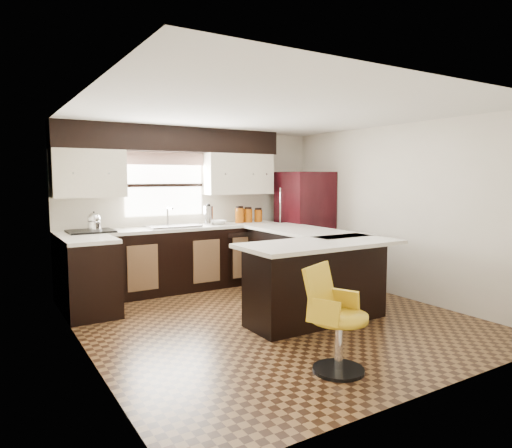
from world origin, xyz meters
TOP-DOWN VIEW (x-y plane):
  - floor at (0.00, 0.00)m, footprint 4.40×4.40m
  - ceiling at (0.00, 0.00)m, footprint 4.40×4.40m
  - wall_back at (0.00, 2.20)m, footprint 4.40×0.00m
  - wall_front at (0.00, -2.20)m, footprint 4.40×0.00m
  - wall_left at (-2.10, 0.00)m, footprint 0.00×4.40m
  - wall_right at (2.10, 0.00)m, footprint 0.00×4.40m
  - base_cab_back at (-0.45, 1.90)m, footprint 3.30×0.60m
  - base_cab_left at (-1.80, 1.25)m, footprint 0.60×0.70m
  - counter_back at (-0.45, 1.90)m, footprint 3.30×0.60m
  - counter_left at (-1.80, 1.25)m, footprint 0.60×0.70m
  - soffit at (-0.40, 2.03)m, footprint 3.40×0.35m
  - upper_cab_left at (-1.62, 2.03)m, footprint 0.94×0.35m
  - upper_cab_right at (0.68, 2.03)m, footprint 1.14×0.35m
  - window_pane at (-0.50, 2.18)m, footprint 1.20×0.02m
  - valance at (-0.50, 2.14)m, footprint 1.30×0.06m
  - sink at (-0.50, 1.88)m, footprint 0.75×0.45m
  - dishwasher at (0.55, 1.61)m, footprint 0.58×0.03m
  - cooktop at (-1.65, 1.88)m, footprint 0.58×0.50m
  - peninsula_long at (0.90, 0.62)m, footprint 0.60×1.95m
  - peninsula_return at (0.38, -0.35)m, footprint 1.65×0.60m
  - counter_pen_long at (0.95, 0.62)m, footprint 0.84×1.95m
  - counter_pen_return at (0.35, -0.44)m, footprint 1.89×0.84m
  - refrigerator at (1.70, 1.60)m, footprint 0.75×0.72m
  - bar_chair at (-0.34, -1.53)m, footprint 0.65×0.65m
  - kettle at (-1.60, 1.88)m, footprint 0.18×0.18m
  - percolator at (0.09, 1.90)m, footprint 0.14×0.14m
  - mixing_bowl at (0.23, 1.90)m, footprint 0.29×0.29m
  - canister_large at (0.64, 1.92)m, footprint 0.14×0.14m
  - canister_med at (0.80, 1.92)m, footprint 0.13×0.13m
  - canister_small at (0.99, 1.92)m, footprint 0.13×0.13m

SIDE VIEW (x-z plane):
  - floor at x=0.00m, z-range 0.00..0.00m
  - dishwasher at x=0.55m, z-range 0.04..0.82m
  - base_cab_back at x=-0.45m, z-range 0.00..0.90m
  - base_cab_left at x=-1.80m, z-range 0.00..0.90m
  - peninsula_long at x=0.90m, z-range 0.00..0.90m
  - peninsula_return at x=0.38m, z-range 0.00..0.90m
  - bar_chair at x=-0.34m, z-range 0.00..0.92m
  - refrigerator at x=1.70m, z-range 0.00..1.76m
  - counter_back at x=-0.45m, z-range 0.90..0.94m
  - counter_left at x=-1.80m, z-range 0.90..0.94m
  - counter_pen_long at x=0.95m, z-range 0.90..0.94m
  - counter_pen_return at x=0.35m, z-range 0.90..0.94m
  - cooktop at x=-1.65m, z-range 0.94..0.97m
  - sink at x=-0.50m, z-range 0.95..0.98m
  - mixing_bowl at x=0.23m, z-range 0.95..1.01m
  - canister_small at x=0.99m, z-range 0.95..1.14m
  - canister_med at x=0.80m, z-range 0.94..1.16m
  - canister_large at x=0.64m, z-range 0.95..1.18m
  - percolator at x=0.09m, z-range 0.95..1.23m
  - kettle at x=-1.60m, z-range 0.97..1.22m
  - wall_back at x=0.00m, z-range -1.00..3.40m
  - wall_front at x=0.00m, z-range -1.00..3.40m
  - wall_left at x=-2.10m, z-range -1.00..3.40m
  - wall_right at x=2.10m, z-range -1.00..3.40m
  - window_pane at x=-0.50m, z-range 1.10..2.00m
  - upper_cab_left at x=-1.62m, z-range 1.40..2.04m
  - upper_cab_right at x=0.68m, z-range 1.40..2.04m
  - valance at x=-0.50m, z-range 1.85..2.03m
  - soffit at x=-0.40m, z-range 2.04..2.40m
  - ceiling at x=0.00m, z-range 2.40..2.40m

